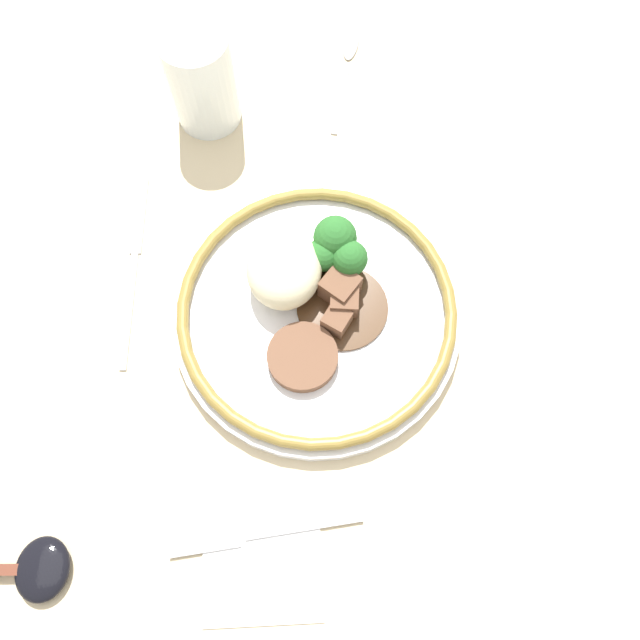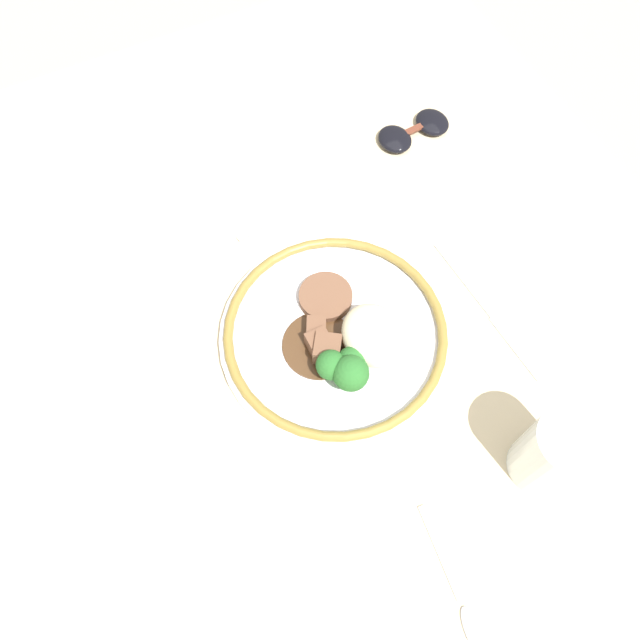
% 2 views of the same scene
% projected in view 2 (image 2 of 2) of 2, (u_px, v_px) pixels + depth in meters
% --- Properties ---
extents(ground_plane, '(8.00, 8.00, 0.00)m').
position_uv_depth(ground_plane, '(331.00, 326.00, 0.82)').
color(ground_plane, tan).
extents(dining_table, '(1.17, 0.97, 0.03)m').
position_uv_depth(dining_table, '(331.00, 321.00, 0.81)').
color(dining_table, beige).
rests_on(dining_table, ground).
extents(napkin, '(0.13, 0.11, 0.00)m').
position_uv_depth(napkin, '(287.00, 200.00, 0.87)').
color(napkin, white).
rests_on(napkin, dining_table).
extents(plate, '(0.29, 0.29, 0.07)m').
position_uv_depth(plate, '(340.00, 337.00, 0.76)').
color(plate, white).
rests_on(plate, dining_table).
extents(juice_glass, '(0.07, 0.07, 0.11)m').
position_uv_depth(juice_glass, '(553.00, 455.00, 0.66)').
color(juice_glass, yellow).
rests_on(juice_glass, dining_table).
extents(fork, '(0.05, 0.17, 0.00)m').
position_uv_depth(fork, '(299.00, 201.00, 0.87)').
color(fork, '#B7B7BC').
rests_on(fork, napkin).
extents(knife, '(0.22, 0.02, 0.00)m').
position_uv_depth(knife, '(490.00, 313.00, 0.79)').
color(knife, '#B7B7BC').
rests_on(knife, dining_table).
extents(spoon, '(0.16, 0.03, 0.01)m').
position_uv_depth(spoon, '(465.00, 612.00, 0.64)').
color(spoon, '#B7B7BC').
rests_on(spoon, dining_table).
extents(sunglasses, '(0.06, 0.12, 0.02)m').
position_uv_depth(sunglasses, '(414.00, 131.00, 0.92)').
color(sunglasses, black).
rests_on(sunglasses, dining_table).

